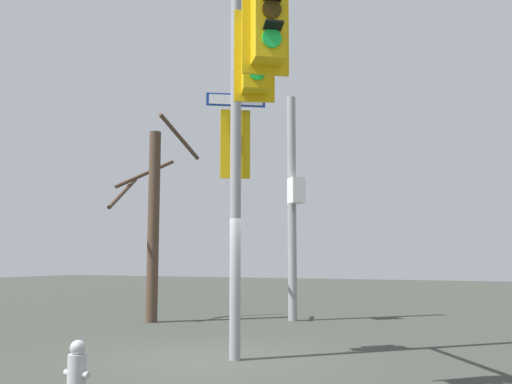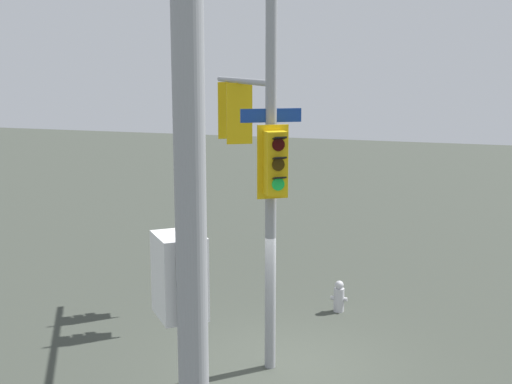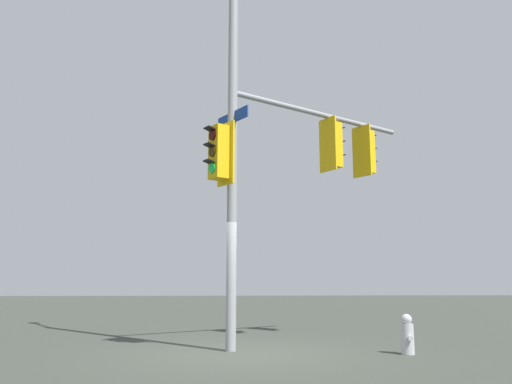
# 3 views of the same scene
# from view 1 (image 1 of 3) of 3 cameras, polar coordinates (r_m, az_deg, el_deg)

# --- Properties ---
(ground_plane) EXTENTS (80.00, 80.00, 0.00)m
(ground_plane) POSITION_cam_1_polar(r_m,az_deg,el_deg) (10.35, -4.29, -16.65)
(ground_plane) COLOR #373C34
(main_signal_pole_assembly) EXTENTS (3.21, 5.81, 9.83)m
(main_signal_pole_assembly) POSITION_cam_1_polar(r_m,az_deg,el_deg) (9.52, -0.64, 12.82)
(main_signal_pole_assembly) COLOR gray
(main_signal_pole_assembly) RESTS_ON ground
(secondary_pole_assembly) EXTENTS (0.68, 0.72, 6.62)m
(secondary_pole_assembly) POSITION_cam_1_polar(r_m,az_deg,el_deg) (16.48, 3.78, -1.08)
(secondary_pole_assembly) COLOR gray
(secondary_pole_assembly) RESTS_ON ground
(fire_hydrant) EXTENTS (0.38, 0.24, 0.73)m
(fire_hydrant) POSITION_cam_1_polar(r_m,az_deg,el_deg) (7.89, -17.75, -16.91)
(fire_hydrant) COLOR #B2B2B7
(fire_hydrant) RESTS_ON ground
(bare_tree_behind_pole) EXTENTS (2.32, 2.51, 5.73)m
(bare_tree_behind_pole) POSITION_cam_1_polar(r_m,az_deg,el_deg) (16.39, -10.46, -2.64)
(bare_tree_behind_pole) COLOR #4D392C
(bare_tree_behind_pole) RESTS_ON ground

